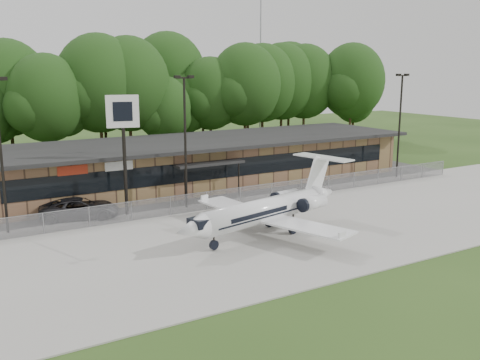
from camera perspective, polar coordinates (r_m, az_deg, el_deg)
ground at (r=31.96m, az=15.62°, el=-8.29°), size 160.00×160.00×0.00m
apron at (r=37.58m, az=6.82°, el=-4.81°), size 64.00×18.00×0.08m
parking_lot at (r=46.91m, az=-1.72°, el=-1.37°), size 50.00×9.00×0.06m
terminal at (r=50.34m, az=-4.18°, el=2.01°), size 41.00×11.65×4.30m
fence at (r=42.96m, az=1.18°, el=-1.58°), size 46.00×0.04×1.52m
treeline at (r=66.35m, az=-11.30°, el=8.82°), size 72.00×12.00×15.00m
radio_mast at (r=81.45m, az=2.20°, el=13.09°), size 0.20×0.20×25.00m
light_pole_left at (r=37.54m, az=-24.23°, el=3.49°), size 1.55×0.30×10.23m
light_pole_mid at (r=41.02m, az=-5.88°, el=5.10°), size 1.55×0.30×10.23m
light_pole_right at (r=54.71m, az=16.69°, el=6.35°), size 1.55×0.30×10.23m
business_jet at (r=34.82m, az=3.00°, el=-3.26°), size 13.97×12.56×4.72m
suv at (r=40.47m, az=-16.73°, el=-2.94°), size 6.08×3.94×1.56m
pole_sign at (r=39.47m, az=-12.37°, el=5.82°), size 2.33×0.77×8.89m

